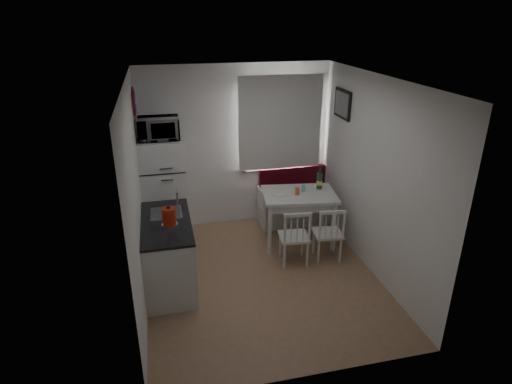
{
  "coord_description": "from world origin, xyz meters",
  "views": [
    {
      "loc": [
        -1.18,
        -4.71,
        3.29
      ],
      "look_at": [
        0.04,
        0.5,
        1.03
      ],
      "focal_mm": 30.0,
      "sensor_mm": 36.0,
      "label": 1
    }
  ],
  "objects_px": {
    "bench": "(296,204)",
    "wine_bottle": "(320,178)",
    "chair_right": "(330,229)",
    "kettle": "(169,216)",
    "chair_left": "(296,232)",
    "microwave": "(159,128)",
    "kitchen_counter": "(168,252)",
    "fridge": "(164,190)",
    "dining_table": "(299,199)"
  },
  "relations": [
    {
      "from": "bench",
      "to": "microwave",
      "type": "relative_size",
      "value": 2.25
    },
    {
      "from": "kitchen_counter",
      "to": "bench",
      "type": "distance_m",
      "value": 2.56
    },
    {
      "from": "bench",
      "to": "chair_left",
      "type": "relative_size",
      "value": 2.82
    },
    {
      "from": "kettle",
      "to": "chair_left",
      "type": "bearing_deg",
      "value": 5.92
    },
    {
      "from": "dining_table",
      "to": "chair_right",
      "type": "distance_m",
      "value": 0.73
    },
    {
      "from": "microwave",
      "to": "wine_bottle",
      "type": "height_order",
      "value": "microwave"
    },
    {
      "from": "kitchen_counter",
      "to": "wine_bottle",
      "type": "bearing_deg",
      "value": 18.6
    },
    {
      "from": "kitchen_counter",
      "to": "fridge",
      "type": "height_order",
      "value": "fridge"
    },
    {
      "from": "microwave",
      "to": "chair_right",
      "type": "bearing_deg",
      "value": -27.9
    },
    {
      "from": "kitchen_counter",
      "to": "kettle",
      "type": "height_order",
      "value": "kettle"
    },
    {
      "from": "chair_left",
      "to": "chair_right",
      "type": "bearing_deg",
      "value": 5.36
    },
    {
      "from": "fridge",
      "to": "microwave",
      "type": "distance_m",
      "value": 0.97
    },
    {
      "from": "bench",
      "to": "microwave",
      "type": "height_order",
      "value": "microwave"
    },
    {
      "from": "wine_bottle",
      "to": "kitchen_counter",
      "type": "bearing_deg",
      "value": -161.4
    },
    {
      "from": "fridge",
      "to": "kitchen_counter",
      "type": "bearing_deg",
      "value": -90.9
    },
    {
      "from": "chair_left",
      "to": "bench",
      "type": "bearing_deg",
      "value": 76.64
    },
    {
      "from": "fridge",
      "to": "kettle",
      "type": "xyz_separation_m",
      "value": [
        0.03,
        -1.39,
        0.22
      ]
    },
    {
      "from": "bench",
      "to": "microwave",
      "type": "bearing_deg",
      "value": -175.75
    },
    {
      "from": "bench",
      "to": "fridge",
      "type": "bearing_deg",
      "value": -177.08
    },
    {
      "from": "kettle",
      "to": "chair_right",
      "type": "bearing_deg",
      "value": 4.61
    },
    {
      "from": "chair_left",
      "to": "kettle",
      "type": "xyz_separation_m",
      "value": [
        -1.67,
        -0.17,
        0.51
      ]
    },
    {
      "from": "chair_right",
      "to": "bench",
      "type": "bearing_deg",
      "value": 99.01
    },
    {
      "from": "chair_left",
      "to": "microwave",
      "type": "xyz_separation_m",
      "value": [
        -1.7,
        1.17,
        1.25
      ]
    },
    {
      "from": "bench",
      "to": "kettle",
      "type": "distance_m",
      "value": 2.7
    },
    {
      "from": "kitchen_counter",
      "to": "microwave",
      "type": "bearing_deg",
      "value": 89.06
    },
    {
      "from": "kettle",
      "to": "wine_bottle",
      "type": "bearing_deg",
      "value": 22.25
    },
    {
      "from": "chair_right",
      "to": "fridge",
      "type": "height_order",
      "value": "fridge"
    },
    {
      "from": "dining_table",
      "to": "wine_bottle",
      "type": "height_order",
      "value": "wine_bottle"
    },
    {
      "from": "kitchen_counter",
      "to": "fridge",
      "type": "distance_m",
      "value": 1.29
    },
    {
      "from": "microwave",
      "to": "kettle",
      "type": "distance_m",
      "value": 1.54
    },
    {
      "from": "bench",
      "to": "wine_bottle",
      "type": "distance_m",
      "value": 0.9
    },
    {
      "from": "bench",
      "to": "wine_bottle",
      "type": "relative_size",
      "value": 3.75
    },
    {
      "from": "kitchen_counter",
      "to": "dining_table",
      "type": "distance_m",
      "value": 2.1
    },
    {
      "from": "bench",
      "to": "wine_bottle",
      "type": "bearing_deg",
      "value": -74.77
    },
    {
      "from": "kitchen_counter",
      "to": "bench",
      "type": "relative_size",
      "value": 1.03
    },
    {
      "from": "chair_right",
      "to": "kettle",
      "type": "distance_m",
      "value": 2.24
    },
    {
      "from": "chair_right",
      "to": "kettle",
      "type": "height_order",
      "value": "kettle"
    },
    {
      "from": "chair_right",
      "to": "fridge",
      "type": "distance_m",
      "value": 2.54
    },
    {
      "from": "dining_table",
      "to": "chair_left",
      "type": "height_order",
      "value": "chair_left"
    },
    {
      "from": "chair_left",
      "to": "kettle",
      "type": "height_order",
      "value": "kettle"
    },
    {
      "from": "chair_left",
      "to": "wine_bottle",
      "type": "relative_size",
      "value": 1.33
    },
    {
      "from": "bench",
      "to": "chair_left",
      "type": "height_order",
      "value": "bench"
    },
    {
      "from": "bench",
      "to": "wine_bottle",
      "type": "height_order",
      "value": "wine_bottle"
    },
    {
      "from": "kitchen_counter",
      "to": "microwave",
      "type": "height_order",
      "value": "microwave"
    },
    {
      "from": "fridge",
      "to": "chair_right",
      "type": "bearing_deg",
      "value": -28.9
    },
    {
      "from": "fridge",
      "to": "wine_bottle",
      "type": "bearing_deg",
      "value": -11.34
    },
    {
      "from": "chair_right",
      "to": "wine_bottle",
      "type": "xyz_separation_m",
      "value": [
        0.1,
        0.76,
        0.47
      ]
    },
    {
      "from": "dining_table",
      "to": "chair_left",
      "type": "xyz_separation_m",
      "value": [
        -0.25,
        -0.66,
        -0.19
      ]
    },
    {
      "from": "wine_bottle",
      "to": "chair_right",
      "type": "bearing_deg",
      "value": -97.54
    },
    {
      "from": "bench",
      "to": "kettle",
      "type": "relative_size",
      "value": 4.89
    }
  ]
}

